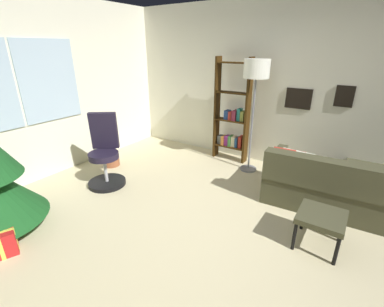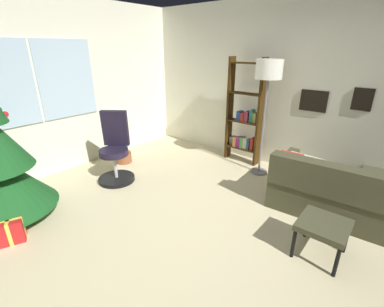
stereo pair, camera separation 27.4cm
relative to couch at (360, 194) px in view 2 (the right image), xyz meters
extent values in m
cube|color=beige|center=(-1.58, 1.09, -0.31)|extent=(4.69, 6.15, 0.10)
cube|color=silver|center=(-1.58, 4.21, 1.10)|extent=(4.69, 0.10, 2.73)
cube|color=silver|center=(-1.47, 4.15, 1.24)|extent=(0.90, 0.03, 1.20)
cube|color=silver|center=(0.81, 1.09, 1.10)|extent=(0.10, 6.15, 2.73)
cube|color=black|center=(0.75, 0.31, 1.04)|extent=(0.02, 0.25, 0.31)
cube|color=black|center=(0.75, 0.94, 0.95)|extent=(0.02, 0.40, 0.32)
cube|color=#43422B|center=(-0.14, 0.08, -0.07)|extent=(0.98, 1.88, 0.38)
cube|color=#43422B|center=(-0.50, 0.06, 0.31)|extent=(0.31, 1.84, 0.38)
cube|color=#43422B|center=(-0.19, 0.93, 0.22)|extent=(0.89, 0.19, 0.20)
cube|color=#AC3022|center=(-0.42, 0.72, 0.29)|extent=(0.20, 0.41, 0.41)
cube|color=beige|center=(-0.41, 0.61, 0.29)|extent=(0.22, 0.42, 0.41)
cube|color=#43422B|center=(-1.11, 0.16, 0.09)|extent=(0.47, 0.45, 0.06)
cylinder|color=black|center=(-1.31, -0.04, -0.10)|extent=(0.04, 0.04, 0.33)
cylinder|color=black|center=(-0.91, -0.04, -0.10)|extent=(0.04, 0.04, 0.33)
cylinder|color=black|center=(-1.31, 0.36, -0.10)|extent=(0.04, 0.04, 0.33)
cylinder|color=black|center=(-0.91, 0.36, -0.10)|extent=(0.04, 0.04, 0.33)
cylinder|color=#4C331E|center=(-2.89, 3.31, -0.18)|extent=(0.12, 0.12, 0.16)
sphere|color=red|center=(-2.64, 3.37, 1.00)|extent=(0.07, 0.07, 0.07)
cube|color=red|center=(-3.02, 2.82, -0.13)|extent=(0.32, 0.28, 0.26)
cube|color=#EAD84C|center=(-3.02, 2.82, -0.13)|extent=(0.27, 0.14, 0.27)
cube|color=#EAD84C|center=(-3.02, 2.82, -0.13)|extent=(0.11, 0.20, 0.27)
cylinder|color=black|center=(-1.44, 3.12, -0.23)|extent=(0.56, 0.56, 0.06)
cylinder|color=#B2B2B7|center=(-1.44, 3.12, 0.01)|extent=(0.05, 0.05, 0.43)
cylinder|color=black|center=(-1.44, 3.12, 0.22)|extent=(0.44, 0.44, 0.09)
cube|color=black|center=(-1.28, 3.23, 0.55)|extent=(0.33, 0.38, 0.56)
cube|color=#362109|center=(0.54, 1.70, 0.65)|extent=(0.18, 0.04, 1.84)
cube|color=#362109|center=(0.54, 2.30, 0.65)|extent=(0.18, 0.04, 1.84)
cube|color=#362109|center=(0.54, 2.00, -0.01)|extent=(0.18, 0.56, 0.02)
cube|color=#362109|center=(0.54, 2.00, 0.48)|extent=(0.18, 0.56, 0.02)
cube|color=#362109|center=(0.54, 2.00, 0.98)|extent=(0.18, 0.56, 0.02)
cube|color=#362109|center=(0.54, 2.00, 1.47)|extent=(0.18, 0.56, 0.02)
cube|color=#9F271B|center=(0.56, 1.79, 0.11)|extent=(0.14, 0.06, 0.22)
cube|color=#264D81|center=(0.56, 1.86, 0.09)|extent=(0.15, 0.04, 0.18)
cube|color=beige|center=(0.56, 1.92, 0.09)|extent=(0.14, 0.07, 0.19)
cube|color=#387133|center=(0.55, 1.99, 0.09)|extent=(0.17, 0.04, 0.19)
cube|color=#7B2675|center=(0.56, 2.06, 0.09)|extent=(0.15, 0.07, 0.18)
cube|color=#B56B2F|center=(0.55, 2.13, 0.08)|extent=(0.17, 0.05, 0.17)
cube|color=#4C514E|center=(0.57, 2.21, 0.08)|extent=(0.13, 0.08, 0.16)
cube|color=olive|center=(0.57, 1.79, 0.58)|extent=(0.13, 0.06, 0.18)
cube|color=teal|center=(0.57, 1.86, 0.60)|extent=(0.13, 0.06, 0.22)
cube|color=maroon|center=(0.55, 1.93, 0.58)|extent=(0.16, 0.07, 0.18)
cube|color=maroon|center=(0.55, 2.01, 0.57)|extent=(0.16, 0.06, 0.15)
cube|color=navy|center=(0.56, 2.09, 0.57)|extent=(0.14, 0.08, 0.16)
cylinder|color=slate|center=(0.28, 1.50, -0.25)|extent=(0.28, 0.28, 0.03)
cylinder|color=slate|center=(0.28, 1.50, 0.52)|extent=(0.03, 0.03, 1.51)
cylinder|color=white|center=(0.28, 1.50, 1.42)|extent=(0.39, 0.39, 0.28)
cylinder|color=brown|center=(-0.90, 3.63, -0.17)|extent=(0.29, 0.29, 0.19)
ellipsoid|color=#25682A|center=(-0.96, 3.66, 0.09)|extent=(0.16, 0.15, 0.35)
ellipsoid|color=#25682A|center=(-0.91, 3.53, 0.15)|extent=(0.18, 0.14, 0.46)
ellipsoid|color=#25682A|center=(-0.96, 3.60, 0.09)|extent=(0.23, 0.19, 0.36)
ellipsoid|color=#25682A|center=(-0.84, 3.70, 0.05)|extent=(0.18, 0.18, 0.27)
ellipsoid|color=#25682A|center=(-0.87, 3.69, 0.14)|extent=(0.24, 0.17, 0.45)
camera|label=1|loc=(-3.76, 0.02, 1.72)|focal=24.90mm
camera|label=2|loc=(-3.60, -0.20, 1.72)|focal=24.90mm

